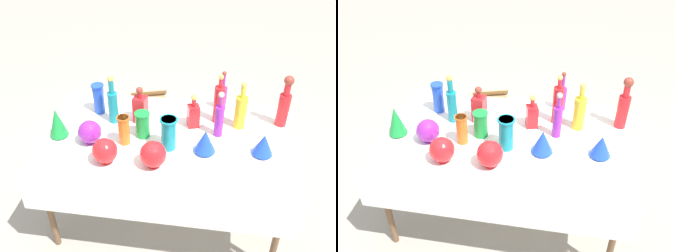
{
  "view_description": "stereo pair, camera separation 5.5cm",
  "coord_description": "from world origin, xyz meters",
  "views": [
    {
      "loc": [
        0.3,
        -2.03,
        2.33
      ],
      "look_at": [
        0.0,
        0.0,
        0.86
      ],
      "focal_mm": 40.0,
      "sensor_mm": 36.0,
      "label": 1
    },
    {
      "loc": [
        0.35,
        -2.02,
        2.33
      ],
      "look_at": [
        0.0,
        0.0,
        0.86
      ],
      "focal_mm": 40.0,
      "sensor_mm": 36.0,
      "label": 2
    }
  ],
  "objects": [
    {
      "name": "tall_bottle_5",
      "position": [
        0.48,
        0.2,
        0.9
      ],
      "size": [
        0.08,
        0.08,
        0.36
      ],
      "color": "yellow",
      "rests_on": "display_table"
    },
    {
      "name": "square_decanter_0",
      "position": [
        -0.23,
        0.17,
        0.87
      ],
      "size": [
        0.1,
        0.1,
        0.28
      ],
      "color": "red",
      "rests_on": "display_table"
    },
    {
      "name": "slender_vase_2",
      "position": [
        -0.28,
        -0.1,
        0.87
      ],
      "size": [
        0.08,
        0.08,
        0.21
      ],
      "color": "orange",
      "rests_on": "display_table"
    },
    {
      "name": "tall_bottle_1",
      "position": [
        0.33,
        0.25,
        0.91
      ],
      "size": [
        0.07,
        0.07,
        0.38
      ],
      "color": "red",
      "rests_on": "display_table"
    },
    {
      "name": "slender_vase_3",
      "position": [
        -0.56,
        0.25,
        0.88
      ],
      "size": [
        0.09,
        0.09,
        0.23
      ],
      "color": "blue",
      "rests_on": "display_table"
    },
    {
      "name": "display_table",
      "position": [
        0.0,
        -0.03,
        0.7
      ],
      "size": [
        1.73,
        1.03,
        0.76
      ],
      "color": "white",
      "rests_on": "ground"
    },
    {
      "name": "round_bowl_0",
      "position": [
        -0.05,
        -0.3,
        0.85
      ],
      "size": [
        0.17,
        0.17,
        0.18
      ],
      "color": "red",
      "rests_on": "display_table"
    },
    {
      "name": "round_bowl_1",
      "position": [
        -0.35,
        -0.3,
        0.85
      ],
      "size": [
        0.16,
        0.16,
        0.17
      ],
      "color": "red",
      "rests_on": "display_table"
    },
    {
      "name": "tall_bottle_2",
      "position": [
        0.35,
        0.43,
        0.87
      ],
      "size": [
        0.07,
        0.07,
        0.32
      ],
      "color": "purple",
      "rests_on": "display_table"
    },
    {
      "name": "tall_bottle_4",
      "position": [
        -0.42,
        0.14,
        0.91
      ],
      "size": [
        0.07,
        0.07,
        0.37
      ],
      "color": "teal",
      "rests_on": "display_table"
    },
    {
      "name": "tall_bottle_3",
      "position": [
        0.78,
        0.28,
        0.93
      ],
      "size": [
        0.08,
        0.08,
        0.39
      ],
      "color": "red",
      "rests_on": "display_table"
    },
    {
      "name": "price_tag_center",
      "position": [
        0.36,
        -0.44,
        0.78
      ],
      "size": [
        0.05,
        0.02,
        0.04
      ],
      "primitive_type": "cube",
      "rotation": [
        -0.21,
        0.0,
        -0.04
      ],
      "color": "white",
      "rests_on": "display_table"
    },
    {
      "name": "square_decanter_1",
      "position": [
        0.16,
        0.17,
        0.86
      ],
      "size": [
        0.1,
        0.1,
        0.26
      ],
      "color": "red",
      "rests_on": "display_table"
    },
    {
      "name": "tall_bottle_0",
      "position": [
        0.34,
        0.08,
        0.9
      ],
      "size": [
        0.06,
        0.06,
        0.34
      ],
      "color": "purple",
      "rests_on": "display_table"
    },
    {
      "name": "fluted_vase_1",
      "position": [
        -0.75,
        -0.08,
        0.87
      ],
      "size": [
        0.13,
        0.13,
        0.21
      ],
      "color": "#198C38",
      "rests_on": "display_table"
    },
    {
      "name": "fluted_vase_2",
      "position": [
        0.26,
        -0.11,
        0.85
      ],
      "size": [
        0.14,
        0.14,
        0.17
      ],
      "color": "blue",
      "rests_on": "display_table"
    },
    {
      "name": "slender_vase_0",
      "position": [
        0.02,
        -0.1,
        0.88
      ],
      "size": [
        0.12,
        0.12,
        0.23
      ],
      "color": "teal",
      "rests_on": "display_table"
    },
    {
      "name": "price_tag_left",
      "position": [
        0.57,
        -0.44,
        0.78
      ],
      "size": [
        0.05,
        0.02,
        0.04
      ],
      "primitive_type": "cube",
      "rotation": [
        -0.21,
        0.0,
        0.16
      ],
      "color": "white",
      "rests_on": "display_table"
    },
    {
      "name": "round_bowl_2",
      "position": [
        -0.51,
        -0.12,
        0.85
      ],
      "size": [
        0.16,
        0.16,
        0.17
      ],
      "color": "purple",
      "rests_on": "display_table"
    },
    {
      "name": "cardboard_box_behind_left",
      "position": [
        -0.39,
        1.16,
        0.15
      ],
      "size": [
        0.5,
        0.48,
        0.38
      ],
      "color": "tan",
      "rests_on": "ground"
    },
    {
      "name": "slender_vase_1",
      "position": [
        -0.18,
        0.0,
        0.86
      ],
      "size": [
        0.1,
        0.1,
        0.19
      ],
      "color": "#198C38",
      "rests_on": "display_table"
    },
    {
      "name": "ground_plane",
      "position": [
        0.0,
        0.0,
        0.0
      ],
      "size": [
        40.0,
        40.0,
        0.0
      ],
      "primitive_type": "plane",
      "color": "#A0998C"
    },
    {
      "name": "fluted_vase_0",
      "position": [
        0.63,
        -0.09,
        0.84
      ],
      "size": [
        0.14,
        0.14,
        0.16
      ],
      "color": "blue",
      "rests_on": "display_table"
    }
  ]
}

